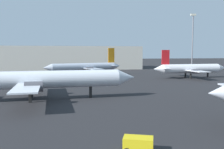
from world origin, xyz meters
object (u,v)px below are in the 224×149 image
airplane_far_right (85,67)px  airplane_on_taxiway (37,80)px  airplane_far_left (190,69)px  baggage_cart (138,144)px  light_mast_right (193,40)px

airplane_far_right → airplane_on_taxiway: bearing=57.9°
airplane_far_left → baggage_cart: airplane_far_left is taller
light_mast_right → airplane_far_left: bearing=-120.3°
airplane_on_taxiway → baggage_cart: airplane_on_taxiway is taller
airplane_on_taxiway → light_mast_right: (59.35, 54.46, 10.08)m
airplane_on_taxiway → airplane_far_left: airplane_on_taxiway is taller
airplane_on_taxiway → airplane_far_right: size_ratio=1.23×
airplane_far_left → airplane_far_right: bearing=155.0°
airplane_far_right → baggage_cart: 66.44m
airplane_far_left → light_mast_right: bearing=57.7°
airplane_on_taxiway → airplane_far_left: size_ratio=1.34×
airplane_far_left → airplane_far_right: (-32.13, 13.57, 0.17)m
airplane_far_left → light_mast_right: light_mast_right is taller
baggage_cart → light_mast_right: bearing=79.5°
light_mast_right → airplane_far_right: bearing=-165.1°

